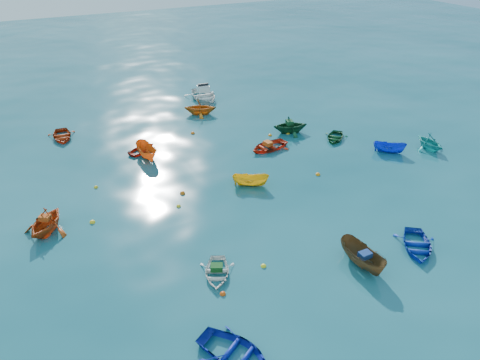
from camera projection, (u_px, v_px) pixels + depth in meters
name	position (u px, v px, depth m)	size (l,w,h in m)	color
ground	(276.00, 220.00, 29.29)	(160.00, 160.00, 0.00)	#0B4350
dinghy_blue_sw	(234.00, 356.00, 20.17)	(2.46, 3.44, 0.71)	#0D21A2
dinghy_white_near	(217.00, 275.00, 24.76)	(1.92, 2.69, 0.56)	silver
sampan_brown_mid	(361.00, 265.00, 25.48)	(1.25, 3.33, 1.29)	brown
dinghy_blue_se	(416.00, 248.00, 26.77)	(2.36, 3.30, 0.68)	#0D2FA6
dinghy_orange_w	(48.00, 232.00, 28.21)	(2.70, 3.14, 1.65)	#BD4211
sampan_yellow_mid	(251.00, 185.00, 33.13)	(0.98, 2.60, 1.01)	gold
dinghy_green_e	(335.00, 139.00, 40.13)	(1.98, 2.77, 0.57)	#0F431F
dinghy_cyan_se	(428.00, 149.00, 38.47)	(2.33, 2.71, 1.42)	teal
dinghy_red_nw	(143.00, 151.00, 38.03)	(1.84, 2.57, 0.53)	red
sampan_orange_n	(148.00, 158.00, 37.03)	(1.20, 3.19, 1.24)	orange
dinghy_green_n	(290.00, 132.00, 41.41)	(2.60, 3.02, 1.59)	#0F4223
dinghy_red_ne	(269.00, 149.00, 38.43)	(2.43, 3.40, 0.71)	red
sampan_blue_far	(389.00, 152.00, 37.89)	(0.97, 2.58, 1.00)	#1030C9
dinghy_red_far	(62.00, 138.00, 40.30)	(2.31, 3.23, 0.67)	#A62F0D
dinghy_orange_far	(200.00, 114.00, 45.33)	(2.62, 3.04, 1.60)	#C96412
motorboat_white	(204.00, 99.00, 49.11)	(3.45, 4.82, 1.60)	white
tarp_green_a	(217.00, 267.00, 24.63)	(0.64, 0.49, 0.31)	#124818
tarp_blue_a	(365.00, 255.00, 24.97)	(0.65, 0.49, 0.31)	navy
tarp_orange_a	(45.00, 218.00, 27.78)	(0.63, 0.47, 0.30)	#BE4613
tarp_green_b	(289.00, 122.00, 40.93)	(0.72, 0.55, 0.35)	#10421F
tarp_orange_b	(268.00, 143.00, 38.12)	(0.70, 0.53, 0.34)	#CE5315
buoy_or_a	(223.00, 294.00, 23.48)	(0.32, 0.32, 0.32)	#DE470C
buoy_ye_a	(263.00, 266.00, 25.37)	(0.31, 0.31, 0.31)	yellow
buoy_or_b	(318.00, 175.00, 34.51)	(0.35, 0.35, 0.35)	orange
buoy_ye_b	(93.00, 223.00, 29.06)	(0.35, 0.35, 0.35)	yellow
buoy_or_c	(183.00, 194.00, 32.13)	(0.37, 0.37, 0.37)	#CF560B
buoy_ye_c	(179.00, 206.00, 30.70)	(0.29, 0.29, 0.29)	yellow
buoy_or_d	(270.00, 136.00, 40.81)	(0.32, 0.32, 0.32)	orange
buoy_ye_d	(96.00, 188.00, 32.87)	(0.29, 0.29, 0.29)	gold
buoy_or_e	(193.00, 134.00, 41.20)	(0.36, 0.36, 0.36)	#DA580B
buoy_ye_e	(288.00, 134.00, 41.20)	(0.39, 0.39, 0.39)	gold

